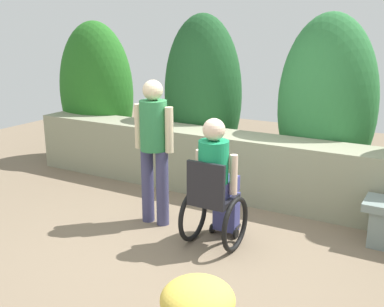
# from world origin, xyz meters

# --- Properties ---
(ground_plane) EXTENTS (12.70, 12.70, 0.00)m
(ground_plane) POSITION_xyz_m (0.00, 0.00, 0.00)
(ground_plane) COLOR #776551
(stone_retaining_wall) EXTENTS (6.78, 0.56, 0.83)m
(stone_retaining_wall) POSITION_xyz_m (0.00, 1.49, 0.41)
(stone_retaining_wall) COLOR gray
(stone_retaining_wall) RESTS_ON ground
(hedge_backdrop) EXTENTS (6.61, 1.13, 2.75)m
(hedge_backdrop) POSITION_xyz_m (-0.42, 2.11, 1.20)
(hedge_backdrop) COLOR #266921
(hedge_backdrop) RESTS_ON ground
(person_in_wheelchair) EXTENTS (0.53, 0.66, 1.33)m
(person_in_wheelchair) POSITION_xyz_m (0.19, 0.11, 0.62)
(person_in_wheelchair) COLOR black
(person_in_wheelchair) RESTS_ON ground
(person_standing_companion) EXTENTS (0.49, 0.30, 1.63)m
(person_standing_companion) POSITION_xyz_m (-0.65, 0.25, 0.94)
(person_standing_companion) COLOR #3E3E64
(person_standing_companion) RESTS_ON ground
(flower_pot_terracotta_by_wall) EXTENTS (0.52, 0.52, 0.51)m
(flower_pot_terracotta_by_wall) POSITION_xyz_m (0.80, -1.37, 0.32)
(flower_pot_terracotta_by_wall) COLOR gray
(flower_pot_terracotta_by_wall) RESTS_ON ground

